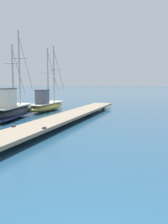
# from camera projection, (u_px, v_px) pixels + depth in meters

# --- Properties ---
(floating_dock) EXTENTS (3.28, 21.86, 0.53)m
(floating_dock) POSITION_uv_depth(u_px,v_px,m) (64.00, 117.00, 15.56)
(floating_dock) COLOR gray
(floating_dock) RESTS_ON ground
(fishing_boat_1) EXTENTS (1.79, 7.85, 6.03)m
(fishing_boat_1) POSITION_uv_depth(u_px,v_px,m) (46.00, 105.00, 22.43)
(fishing_boat_1) COLOR gold
(fishing_boat_1) RESTS_ON ground
(fishing_boat_2) EXTENTS (2.05, 7.27, 6.40)m
(fishing_boat_2) POSITION_uv_depth(u_px,v_px,m) (12.00, 109.00, 17.39)
(fishing_boat_2) COLOR black
(fishing_boat_2) RESTS_ON ground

